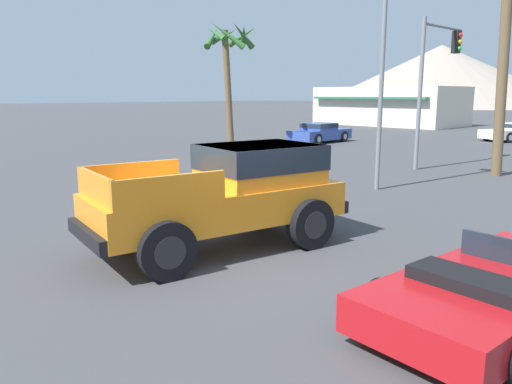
# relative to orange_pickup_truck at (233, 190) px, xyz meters

# --- Properties ---
(ground_plane) EXTENTS (320.00, 320.00, 0.00)m
(ground_plane) POSITION_rel_orange_pickup_truck_xyz_m (0.20, -0.28, -1.13)
(ground_plane) COLOR #424244
(orange_pickup_truck) EXTENTS (2.83, 5.34, 1.97)m
(orange_pickup_truck) POSITION_rel_orange_pickup_truck_xyz_m (0.00, 0.00, 0.00)
(orange_pickup_truck) COLOR orange
(orange_pickup_truck) RESTS_ON ground_plane
(red_convertible_car) EXTENTS (2.14, 4.41, 1.00)m
(red_convertible_car) POSITION_rel_orange_pickup_truck_xyz_m (4.86, 0.37, -0.72)
(red_convertible_car) COLOR #B21419
(red_convertible_car) RESTS_ON ground_plane
(parked_car_blue) EXTENTS (2.08, 4.43, 1.20)m
(parked_car_blue) POSITION_rel_orange_pickup_truck_xyz_m (-12.60, 17.97, -0.51)
(parked_car_blue) COLOR #334C9E
(parked_car_blue) RESTS_ON ground_plane
(traffic_light_main) EXTENTS (0.38, 3.19, 5.82)m
(traffic_light_main) POSITION_rel_orange_pickup_truck_xyz_m (-2.73, 13.15, 2.90)
(traffic_light_main) COLOR slate
(traffic_light_main) RESTS_ON ground_plane
(street_lamp_post) EXTENTS (0.90, 0.24, 7.74)m
(street_lamp_post) POSITION_rel_orange_pickup_truck_xyz_m (-1.41, 7.19, 3.52)
(street_lamp_post) COLOR slate
(street_lamp_post) RESTS_ON ground_plane
(palm_tree_short) EXTENTS (3.07, 2.87, 6.77)m
(palm_tree_short) POSITION_rel_orange_pickup_truck_xyz_m (-14.31, 12.13, 4.00)
(palm_tree_short) COLOR brown
(palm_tree_short) RESTS_ON ground_plane
(storefront_building) EXTENTS (13.29, 7.73, 3.61)m
(storefront_building) POSITION_rel_orange_pickup_truck_xyz_m (-19.48, 36.80, 0.68)
(storefront_building) COLOR beige
(storefront_building) RESTS_ON ground_plane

